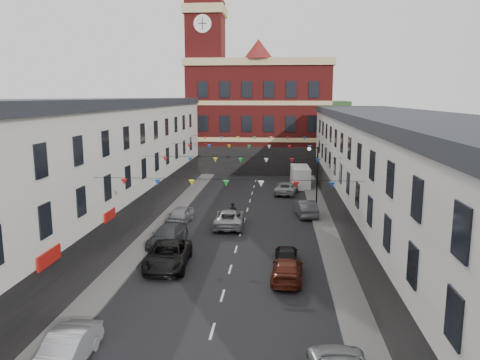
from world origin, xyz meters
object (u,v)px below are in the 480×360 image
(white_van, at_px, (300,177))
(pedestrian, at_px, (233,214))
(street_lamp, at_px, (315,168))
(car_left_d, at_px, (168,235))
(car_right_f, at_px, (286,188))
(car_left_b, at_px, (66,351))
(car_left_c, at_px, (168,256))
(car_left_e, at_px, (180,215))
(car_right_c, at_px, (287,269))
(car_right_e, at_px, (306,208))
(car_right_d, at_px, (287,255))
(moving_car, at_px, (229,218))

(white_van, bearing_deg, pedestrian, -111.49)
(street_lamp, bearing_deg, car_left_d, -131.22)
(car_left_d, distance_m, car_right_f, 21.18)
(white_van, bearing_deg, street_lamp, -86.54)
(street_lamp, bearing_deg, car_left_b, -112.28)
(car_left_c, bearing_deg, car_left_e, 94.70)
(car_left_b, xyz_separation_m, car_left_e, (0.00, 21.99, -0.01))
(street_lamp, height_order, car_right_c, street_lamp)
(white_van, bearing_deg, car_left_e, -123.41)
(car_right_c, height_order, car_right_e, car_right_e)
(car_right_c, height_order, car_right_f, car_right_f)
(car_left_d, relative_size, car_right_c, 1.09)
(car_left_d, bearing_deg, car_left_c, -69.08)
(white_van, bearing_deg, car_right_e, -92.09)
(car_right_c, xyz_separation_m, pedestrian, (-4.47, 11.95, 0.31))
(car_right_f, bearing_deg, white_van, -103.02)
(car_right_d, bearing_deg, car_right_f, -90.89)
(car_left_d, bearing_deg, street_lamp, 56.00)
(car_left_d, distance_m, white_van, 26.19)
(car_left_b, distance_m, pedestrian, 22.45)
(car_left_c, xyz_separation_m, moving_car, (2.92, 9.83, -0.03))
(car_left_c, xyz_separation_m, car_left_e, (-1.47, 10.48, -0.07))
(car_right_c, bearing_deg, car_left_c, -7.53)
(car_left_e, relative_size, car_right_d, 1.11)
(car_right_c, bearing_deg, white_van, -90.30)
(street_lamp, relative_size, car_left_e, 1.45)
(car_left_c, height_order, car_right_e, car_left_c)
(street_lamp, xyz_separation_m, car_right_c, (-2.95, -19.40, -3.25))
(car_right_c, distance_m, car_right_f, 25.22)
(car_right_f, height_order, moving_car, moving_car)
(car_right_d, bearing_deg, street_lamp, -100.25)
(car_left_e, xyz_separation_m, white_van, (11.10, 17.96, 0.52))
(moving_car, bearing_deg, car_left_e, -10.37)
(street_lamp, distance_m, pedestrian, 10.92)
(car_left_d, relative_size, car_right_d, 1.32)
(car_left_d, xyz_separation_m, car_right_f, (9.01, 19.17, -0.03))
(car_left_b, relative_size, car_right_f, 0.88)
(car_right_c, xyz_separation_m, moving_car, (-4.71, 11.32, 0.08))
(street_lamp, distance_m, car_right_c, 19.89)
(car_left_c, relative_size, car_left_e, 1.34)
(street_lamp, relative_size, car_right_e, 1.31)
(car_right_c, bearing_deg, car_right_e, -93.48)
(car_right_d, height_order, car_right_f, car_right_f)
(car_left_c, bearing_deg, street_lamp, 56.15)
(car_left_b, xyz_separation_m, car_right_d, (9.10, 12.75, -0.08))
(car_left_e, bearing_deg, car_right_f, 61.31)
(street_lamp, distance_m, white_van, 10.91)
(car_left_e, xyz_separation_m, car_right_f, (9.37, 13.25, -0.01))
(car_right_f, relative_size, pedestrian, 2.58)
(car_left_c, xyz_separation_m, pedestrian, (3.16, 10.46, 0.19))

